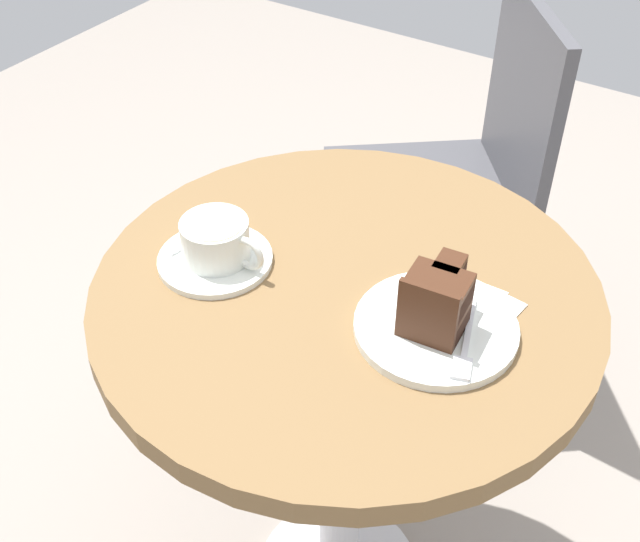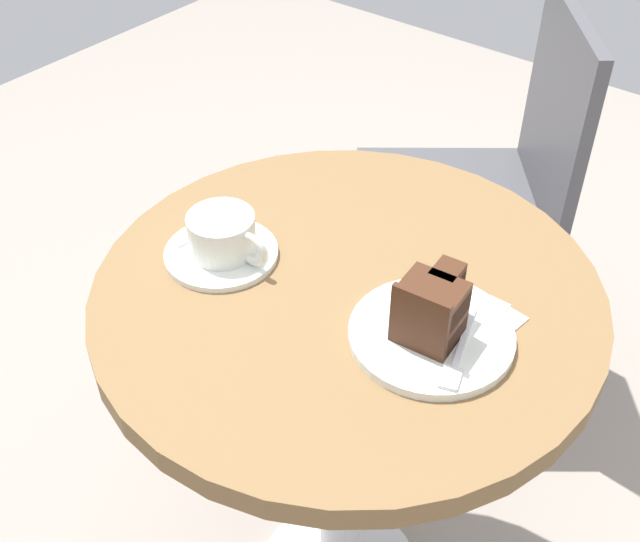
{
  "view_description": "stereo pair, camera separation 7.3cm",
  "coord_description": "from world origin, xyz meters",
  "px_view_note": "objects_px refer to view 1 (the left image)",
  "views": [
    {
      "loc": [
        0.4,
        -0.68,
        1.42
      ],
      "look_at": [
        -0.02,
        -0.03,
        0.77
      ],
      "focal_mm": 45.0,
      "sensor_mm": 36.0,
      "label": 1
    },
    {
      "loc": [
        0.46,
        -0.63,
        1.42
      ],
      "look_at": [
        -0.02,
        -0.03,
        0.77
      ],
      "focal_mm": 45.0,
      "sensor_mm": 36.0,
      "label": 2
    }
  ],
  "objects_px": {
    "teaspoon": "(207,234)",
    "cake_plate": "(436,327)",
    "fork": "(465,347)",
    "cake_slice": "(437,302)",
    "cafe_chair": "(466,169)",
    "saucer": "(215,259)",
    "napkin": "(454,306)",
    "coffee_cup": "(217,239)"
  },
  "relations": [
    {
      "from": "teaspoon",
      "to": "cake_plate",
      "type": "distance_m",
      "value": 0.35
    },
    {
      "from": "cake_plate",
      "to": "fork",
      "type": "bearing_deg",
      "value": -22.74
    },
    {
      "from": "cake_plate",
      "to": "cake_slice",
      "type": "bearing_deg",
      "value": -105.72
    },
    {
      "from": "cafe_chair",
      "to": "saucer",
      "type": "bearing_deg",
      "value": -44.08
    },
    {
      "from": "napkin",
      "to": "cake_slice",
      "type": "bearing_deg",
      "value": -91.95
    },
    {
      "from": "coffee_cup",
      "to": "cafe_chair",
      "type": "bearing_deg",
      "value": 84.27
    },
    {
      "from": "cake_plate",
      "to": "cafe_chair",
      "type": "distance_m",
      "value": 0.72
    },
    {
      "from": "saucer",
      "to": "teaspoon",
      "type": "distance_m",
      "value": 0.05
    },
    {
      "from": "fork",
      "to": "napkin",
      "type": "distance_m",
      "value": 0.09
    },
    {
      "from": "saucer",
      "to": "coffee_cup",
      "type": "relative_size",
      "value": 1.25
    },
    {
      "from": "cake_slice",
      "to": "cafe_chair",
      "type": "distance_m",
      "value": 0.74
    },
    {
      "from": "coffee_cup",
      "to": "cake_plate",
      "type": "height_order",
      "value": "coffee_cup"
    },
    {
      "from": "teaspoon",
      "to": "napkin",
      "type": "distance_m",
      "value": 0.35
    },
    {
      "from": "coffee_cup",
      "to": "cafe_chair",
      "type": "height_order",
      "value": "cafe_chair"
    },
    {
      "from": "cake_plate",
      "to": "fork",
      "type": "height_order",
      "value": "fork"
    },
    {
      "from": "cake_slice",
      "to": "napkin",
      "type": "bearing_deg",
      "value": 88.05
    },
    {
      "from": "coffee_cup",
      "to": "cake_plate",
      "type": "xyz_separation_m",
      "value": [
        0.3,
        0.04,
        -0.03
      ]
    },
    {
      "from": "fork",
      "to": "cafe_chair",
      "type": "distance_m",
      "value": 0.76
    },
    {
      "from": "teaspoon",
      "to": "fork",
      "type": "relative_size",
      "value": 0.72
    },
    {
      "from": "teaspoon",
      "to": "coffee_cup",
      "type": "bearing_deg",
      "value": -111.19
    },
    {
      "from": "coffee_cup",
      "to": "cafe_chair",
      "type": "distance_m",
      "value": 0.73
    },
    {
      "from": "coffee_cup",
      "to": "cake_slice",
      "type": "height_order",
      "value": "cake_slice"
    },
    {
      "from": "saucer",
      "to": "napkin",
      "type": "relative_size",
      "value": 1.07
    },
    {
      "from": "napkin",
      "to": "cafe_chair",
      "type": "distance_m",
      "value": 0.67
    },
    {
      "from": "fork",
      "to": "napkin",
      "type": "relative_size",
      "value": 0.94
    },
    {
      "from": "saucer",
      "to": "cake_slice",
      "type": "height_order",
      "value": "cake_slice"
    },
    {
      "from": "cafe_chair",
      "to": "napkin",
      "type": "bearing_deg",
      "value": -16.47
    },
    {
      "from": "saucer",
      "to": "teaspoon",
      "type": "relative_size",
      "value": 1.6
    },
    {
      "from": "saucer",
      "to": "cake_slice",
      "type": "distance_m",
      "value": 0.31
    },
    {
      "from": "cafe_chair",
      "to": "coffee_cup",
      "type": "bearing_deg",
      "value": -43.78
    },
    {
      "from": "coffee_cup",
      "to": "fork",
      "type": "xyz_separation_m",
      "value": [
        0.35,
        0.02,
        -0.02
      ]
    },
    {
      "from": "teaspoon",
      "to": "napkin",
      "type": "bearing_deg",
      "value": -67.38
    },
    {
      "from": "coffee_cup",
      "to": "teaspoon",
      "type": "height_order",
      "value": "coffee_cup"
    },
    {
      "from": "cake_slice",
      "to": "saucer",
      "type": "bearing_deg",
      "value": -172.96
    },
    {
      "from": "cake_slice",
      "to": "fork",
      "type": "relative_size",
      "value": 0.7
    },
    {
      "from": "cafe_chair",
      "to": "cake_slice",
      "type": "bearing_deg",
      "value": -18.29
    },
    {
      "from": "cake_plate",
      "to": "fork",
      "type": "distance_m",
      "value": 0.05
    },
    {
      "from": "cake_plate",
      "to": "napkin",
      "type": "height_order",
      "value": "cake_plate"
    },
    {
      "from": "coffee_cup",
      "to": "cake_slice",
      "type": "xyz_separation_m",
      "value": [
        0.3,
        0.04,
        0.01
      ]
    },
    {
      "from": "teaspoon",
      "to": "napkin",
      "type": "xyz_separation_m",
      "value": [
        0.35,
        0.06,
        -0.01
      ]
    },
    {
      "from": "teaspoon",
      "to": "cake_slice",
      "type": "bearing_deg",
      "value": -76.38
    },
    {
      "from": "cake_slice",
      "to": "napkin",
      "type": "distance_m",
      "value": 0.07
    }
  ]
}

